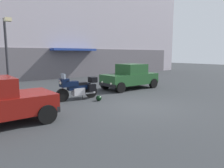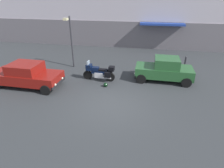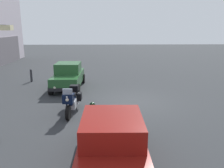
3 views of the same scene
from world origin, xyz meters
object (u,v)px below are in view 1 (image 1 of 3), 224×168
object	(u,v)px
car_hatchback_near	(130,77)
streetlamp_curbside	(7,50)
bollard_curbside	(122,76)
helmet	(99,98)
motorcycle	(78,87)

from	to	relation	value
car_hatchback_near	streetlamp_curbside	xyz separation A→B (m)	(-7.11, 1.21, 1.69)
car_hatchback_near	bollard_curbside	bearing A→B (deg)	-121.61
helmet	bollard_curbside	size ratio (longest dim) A/B	0.30
motorcycle	streetlamp_curbside	size ratio (longest dim) A/B	0.56
streetlamp_curbside	bollard_curbside	distance (m)	9.40
streetlamp_curbside	helmet	bearing A→B (deg)	-41.16
motorcycle	streetlamp_curbside	world-z (taller)	streetlamp_curbside
motorcycle	bollard_curbside	size ratio (longest dim) A/B	2.43
helmet	bollard_curbside	bearing A→B (deg)	39.73
helmet	bollard_curbside	world-z (taller)	bollard_curbside
motorcycle	bollard_curbside	world-z (taller)	motorcycle
motorcycle	bollard_curbside	xyz separation A→B (m)	(6.29, 3.78, -0.13)
motorcycle	car_hatchback_near	xyz separation A→B (m)	(4.38, 0.80, 0.19)
motorcycle	car_hatchback_near	distance (m)	4.46
helmet	streetlamp_curbside	distance (m)	5.04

